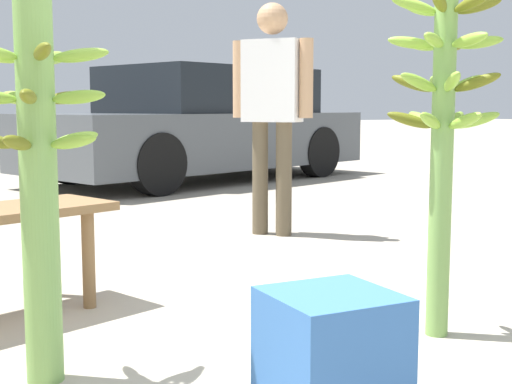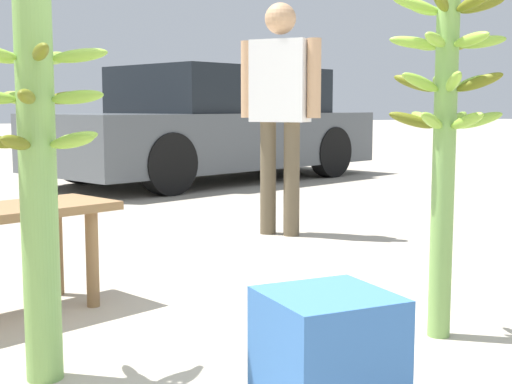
{
  "view_description": "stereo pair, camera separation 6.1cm",
  "coord_description": "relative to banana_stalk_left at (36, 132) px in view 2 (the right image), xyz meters",
  "views": [
    {
      "loc": [
        -1.23,
        -2.07,
        0.94
      ],
      "look_at": [
        -0.04,
        0.32,
        0.62
      ],
      "focal_mm": 50.0,
      "sensor_mm": 36.0,
      "label": 1
    },
    {
      "loc": [
        -1.18,
        -2.09,
        0.94
      ],
      "look_at": [
        -0.04,
        0.32,
        0.62
      ],
      "focal_mm": 50.0,
      "sensor_mm": 36.0,
      "label": 2
    }
  ],
  "objects": [
    {
      "name": "ground_plane",
      "position": [
        0.83,
        -0.37,
        -0.85
      ],
      "size": [
        80.0,
        80.0,
        0.0
      ],
      "primitive_type": "plane",
      "color": "#A89E8C"
    },
    {
      "name": "banana_stalk_left",
      "position": [
        0.0,
        0.0,
        0.0
      ],
      "size": [
        0.48,
        0.49,
        1.66
      ],
      "color": "#7AA851",
      "rests_on": "ground_plane"
    },
    {
      "name": "banana_stalk_center",
      "position": [
        1.54,
        -0.21,
        0.11
      ],
      "size": [
        0.45,
        0.46,
        1.73
      ],
      "color": "#7AA851",
      "rests_on": "ground_plane"
    },
    {
      "name": "vendor_person",
      "position": [
        2.01,
        2.15,
        0.15
      ],
      "size": [
        0.47,
        0.54,
        1.67
      ],
      "rotation": [
        0.0,
        0.0,
        -0.87
      ],
      "color": "brown",
      "rests_on": "ground_plane"
    },
    {
      "name": "parked_car",
      "position": [
        3.05,
        6.03,
        -0.16
      ],
      "size": [
        4.84,
        3.31,
        1.43
      ],
      "rotation": [
        0.0,
        0.0,
        1.93
      ],
      "color": "#4C5156",
      "rests_on": "ground_plane"
    },
    {
      "name": "produce_crate",
      "position": [
        0.75,
        -0.64,
        -0.67
      ],
      "size": [
        0.37,
        0.37,
        0.37
      ],
      "color": "#386BB2",
      "rests_on": "ground_plane"
    }
  ]
}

